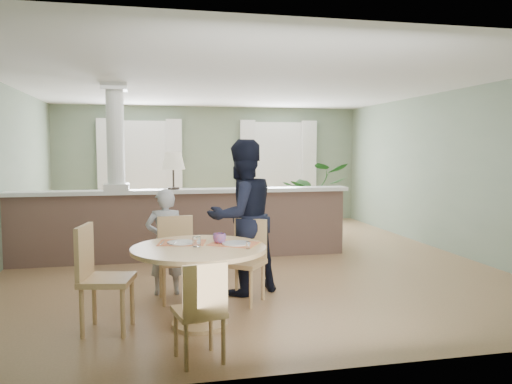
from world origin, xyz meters
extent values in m
plane|color=#A97E59|center=(0.00, 0.00, 0.00)|extent=(8.00, 8.00, 0.00)
cube|color=gray|center=(0.00, 4.00, 1.35)|extent=(7.00, 0.02, 2.70)
cube|color=gray|center=(3.50, 0.00, 1.35)|extent=(0.02, 8.00, 2.70)
cube|color=gray|center=(0.00, -4.00, 1.35)|extent=(7.00, 0.02, 2.70)
cube|color=white|center=(0.00, 0.00, 2.70)|extent=(7.00, 8.00, 0.02)
cube|color=white|center=(-1.60, 3.97, 1.55)|extent=(1.10, 0.02, 1.50)
cube|color=white|center=(-1.60, 3.94, 1.55)|extent=(1.22, 0.04, 1.62)
cube|color=white|center=(1.60, 3.97, 1.55)|extent=(1.10, 0.02, 1.50)
cube|color=white|center=(1.60, 3.94, 1.55)|extent=(1.22, 0.04, 1.62)
cube|color=white|center=(-2.35, 3.88, 1.25)|extent=(0.35, 0.10, 2.30)
cube|color=white|center=(-0.85, 3.88, 1.25)|extent=(0.35, 0.10, 2.30)
cube|color=white|center=(0.85, 3.88, 1.25)|extent=(0.35, 0.10, 2.30)
cube|color=white|center=(2.35, 3.88, 1.25)|extent=(0.35, 0.10, 2.30)
cube|color=brown|center=(-0.90, 0.20, 0.53)|extent=(5.20, 0.22, 1.05)
cube|color=white|center=(-0.90, 0.20, 1.08)|extent=(5.32, 0.36, 0.06)
cube|color=white|center=(-1.90, 0.20, 1.16)|extent=(0.36, 0.36, 0.10)
cylinder|color=white|center=(-1.90, 0.20, 1.91)|extent=(0.26, 0.26, 1.39)
cube|color=white|center=(-1.90, 0.20, 2.65)|extent=(0.38, 0.38, 0.10)
cylinder|color=black|center=(-1.05, 0.20, 1.12)|extent=(0.18, 0.18, 0.03)
cylinder|color=black|center=(-1.05, 0.20, 1.28)|extent=(0.03, 0.03, 0.28)
cone|color=#F8ECCD|center=(-1.05, 0.20, 1.55)|extent=(0.36, 0.36, 0.26)
imported|color=olive|center=(-0.27, 1.50, 0.47)|extent=(3.44, 2.07, 0.94)
imported|color=#2A5F26|center=(1.60, 1.45, 0.74)|extent=(1.41, 1.25, 1.48)
cylinder|color=tan|center=(-0.96, -2.80, 0.02)|extent=(0.55, 0.55, 0.04)
cylinder|color=tan|center=(-0.96, -2.80, 0.40)|extent=(0.15, 0.15, 0.71)
cylinder|color=tan|center=(-0.96, -2.80, 0.77)|extent=(1.31, 1.31, 0.04)
cube|color=#BE2A35|center=(-1.11, -2.58, 0.79)|extent=(0.52, 0.42, 0.01)
cube|color=#BE2A35|center=(-0.60, -2.74, 0.79)|extent=(0.57, 0.53, 0.01)
cylinder|color=silver|center=(-1.11, -2.61, 0.80)|extent=(0.28, 0.28, 0.01)
cylinder|color=silver|center=(-0.59, -2.77, 0.80)|extent=(0.28, 0.28, 0.01)
cylinder|color=white|center=(-0.98, -2.82, 0.84)|extent=(0.08, 0.08, 0.09)
cube|color=silver|center=(-1.19, -2.65, 0.81)|extent=(0.05, 0.19, 0.00)
cube|color=silver|center=(-1.30, -2.58, 0.80)|extent=(0.06, 0.23, 0.00)
cylinder|color=white|center=(-0.52, -3.02, 0.83)|extent=(0.04, 0.04, 0.07)
cylinder|color=silver|center=(-0.52, -3.02, 0.87)|extent=(0.04, 0.04, 0.01)
imported|color=blue|center=(-0.74, -2.68, 0.84)|extent=(0.15, 0.15, 0.10)
cube|color=tan|center=(-1.12, -1.93, 0.46)|extent=(0.46, 0.46, 0.05)
cylinder|color=tan|center=(-1.28, -2.11, 0.22)|extent=(0.04, 0.04, 0.44)
cylinder|color=tan|center=(-0.93, -2.09, 0.22)|extent=(0.04, 0.04, 0.44)
cylinder|color=tan|center=(-1.30, -1.76, 0.22)|extent=(0.04, 0.04, 0.44)
cylinder|color=tan|center=(-0.96, -1.74, 0.22)|extent=(0.04, 0.04, 0.44)
cube|color=tan|center=(-1.13, -1.73, 0.72)|extent=(0.41, 0.07, 0.47)
cube|color=tan|center=(-0.40, -2.14, 0.45)|extent=(0.59, 0.59, 0.05)
cylinder|color=tan|center=(-0.63, -2.18, 0.22)|extent=(0.04, 0.04, 0.43)
cylinder|color=tan|center=(-0.36, -2.38, 0.22)|extent=(0.04, 0.04, 0.43)
cylinder|color=tan|center=(-0.43, -1.91, 0.22)|extent=(0.04, 0.04, 0.43)
cylinder|color=tan|center=(-0.16, -2.11, 0.22)|extent=(0.04, 0.04, 0.43)
cube|color=tan|center=(-0.28, -1.99, 0.70)|extent=(0.35, 0.27, 0.46)
cube|color=tan|center=(-1.04, -3.60, 0.41)|extent=(0.45, 0.45, 0.05)
cylinder|color=tan|center=(-0.92, -3.42, 0.20)|extent=(0.04, 0.04, 0.39)
cylinder|color=tan|center=(-1.23, -3.48, 0.20)|extent=(0.04, 0.04, 0.39)
cylinder|color=tan|center=(-0.86, -3.72, 0.20)|extent=(0.04, 0.04, 0.39)
cylinder|color=tan|center=(-1.16, -3.78, 0.20)|extent=(0.04, 0.04, 0.39)
cube|color=tan|center=(-1.01, -3.77, 0.64)|extent=(0.36, 0.11, 0.42)
cube|color=tan|center=(-1.83, -2.75, 0.49)|extent=(0.54, 0.54, 0.05)
cylinder|color=tan|center=(-1.68, -2.97, 0.24)|extent=(0.04, 0.04, 0.47)
cylinder|color=tan|center=(-1.61, -2.60, 0.24)|extent=(0.04, 0.04, 0.47)
cylinder|color=tan|center=(-2.05, -2.90, 0.24)|extent=(0.04, 0.04, 0.47)
cylinder|color=tan|center=(-1.97, -2.53, 0.24)|extent=(0.04, 0.04, 0.47)
cube|color=tan|center=(-2.03, -2.71, 0.77)|extent=(0.13, 0.44, 0.51)
imported|color=#ABACB1|center=(-1.24, -1.63, 0.63)|extent=(0.47, 0.32, 1.27)
imported|color=black|center=(-0.34, -1.77, 0.92)|extent=(1.10, 1.00, 1.85)
camera|label=1|loc=(-1.42, -7.58, 1.74)|focal=35.00mm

